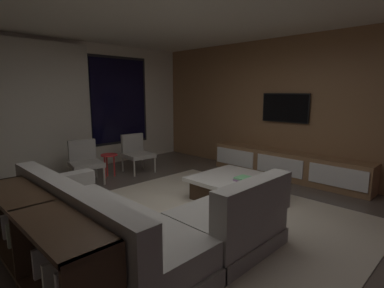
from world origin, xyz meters
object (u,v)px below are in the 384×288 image
at_px(media_console, 287,166).
at_px(mounted_tv, 285,108).
at_px(coffee_table, 235,188).
at_px(side_stool, 109,159).
at_px(accent_chair_near_window, 136,151).
at_px(console_table_behind_couch, 37,241).
at_px(book_stack_on_coffee_table, 243,179).
at_px(accent_chair_by_curtain, 85,159).
at_px(sectional_couch, 137,226).

relative_size(media_console, mounted_tv, 3.20).
height_order(coffee_table, side_stool, side_stool).
bearing_deg(media_console, side_stool, 133.38).
bearing_deg(accent_chair_near_window, console_table_behind_couch, -137.03).
relative_size(coffee_table, book_stack_on_coffee_table, 5.14).
bearing_deg(side_stool, media_console, -46.62).
height_order(book_stack_on_coffee_table, media_console, media_console).
height_order(coffee_table, media_console, media_console).
bearing_deg(console_table_behind_couch, accent_chair_by_curtain, 57.45).
relative_size(coffee_table, mounted_tv, 1.20).
bearing_deg(sectional_couch, book_stack_on_coffee_table, 0.95).
relative_size(sectional_couch, console_table_behind_couch, 1.19).
distance_m(book_stack_on_coffee_table, mounted_tv, 2.14).
bearing_deg(side_stool, sectional_couch, -114.33).
height_order(side_stool, console_table_behind_couch, console_table_behind_couch).
bearing_deg(book_stack_on_coffee_table, mounted_tv, 11.20).
distance_m(side_stool, console_table_behind_couch, 3.36).
bearing_deg(console_table_behind_couch, coffee_table, 1.81).
bearing_deg(mounted_tv, accent_chair_by_curtain, 142.67).
bearing_deg(media_console, console_table_behind_couch, -179.03).
height_order(sectional_couch, accent_chair_by_curtain, sectional_couch).
relative_size(accent_chair_near_window, mounted_tv, 0.81).
xyz_separation_m(book_stack_on_coffee_table, mounted_tv, (1.88, 0.37, 0.96)).
distance_m(book_stack_on_coffee_table, accent_chair_by_curtain, 2.93).
relative_size(sectional_couch, book_stack_on_coffee_table, 11.08).
bearing_deg(accent_chair_by_curtain, sectional_couch, -105.24).
bearing_deg(accent_chair_near_window, book_stack_on_coffee_table, -89.16).
distance_m(coffee_table, console_table_behind_couch, 2.89).
bearing_deg(mounted_tv, media_console, -132.45).
bearing_deg(accent_chair_near_window, side_stool, -179.85).
distance_m(coffee_table, accent_chair_by_curtain, 2.80).
height_order(accent_chair_near_window, media_console, accent_chair_near_window).
xyz_separation_m(media_console, mounted_tv, (0.18, 0.20, 1.10)).
xyz_separation_m(accent_chair_by_curtain, media_console, (2.86, -2.51, -0.18)).
bearing_deg(accent_chair_near_window, accent_chair_by_curtain, 179.79).
height_order(sectional_couch, media_console, sectional_couch).
bearing_deg(media_console, sectional_couch, -176.74).
bearing_deg(media_console, accent_chair_near_window, 124.64).
bearing_deg(console_table_behind_couch, book_stack_on_coffee_table, -1.98).
bearing_deg(book_stack_on_coffee_table, accent_chair_by_curtain, 113.38).
xyz_separation_m(accent_chair_near_window, mounted_tv, (1.92, -2.31, 0.92)).
bearing_deg(accent_chair_by_curtain, console_table_behind_couch, -122.55).
height_order(coffee_table, accent_chair_near_window, accent_chair_near_window).
xyz_separation_m(book_stack_on_coffee_table, side_stool, (-0.68, 2.68, -0.01)).
distance_m(sectional_couch, book_stack_on_coffee_table, 1.91).
bearing_deg(book_stack_on_coffee_table, console_table_behind_couch, 178.02).
height_order(accent_chair_near_window, mounted_tv, mounted_tv).
bearing_deg(coffee_table, mounted_tv, 5.77).
relative_size(accent_chair_near_window, accent_chair_by_curtain, 1.00).
bearing_deg(coffee_table, sectional_couch, -173.62).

